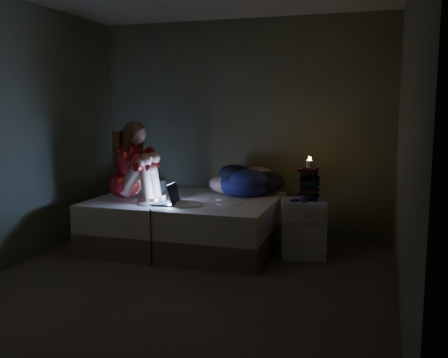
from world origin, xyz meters
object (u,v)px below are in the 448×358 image
at_px(nightstand, 303,228).
at_px(phone, 295,200).
at_px(woman, 124,161).
at_px(laptop, 161,193).
at_px(bed, 186,222).
at_px(candle, 310,164).

relative_size(nightstand, phone, 4.28).
bearing_deg(woman, phone, 11.57).
xyz_separation_m(laptop, nightstand, (1.43, 0.42, -0.37)).
relative_size(woman, laptop, 2.57).
xyz_separation_m(bed, laptop, (-0.12, -0.41, 0.39)).
height_order(bed, nightstand, nightstand).
xyz_separation_m(laptop, phone, (1.34, 0.36, -0.06)).
bearing_deg(nightstand, phone, -158.11).
relative_size(candle, phone, 0.57).
distance_m(bed, nightstand, 1.31).
xyz_separation_m(bed, phone, (1.22, -0.04, 0.33)).
bearing_deg(laptop, phone, 13.53).
bearing_deg(laptop, woman, 164.71).
xyz_separation_m(woman, candle, (1.96, 0.34, -0.01)).
bearing_deg(bed, nightstand, 0.67).
bearing_deg(candle, woman, -170.24).
height_order(woman, candle, woman).
bearing_deg(laptop, bed, 72.18).
xyz_separation_m(woman, nightstand, (1.91, 0.31, -0.68)).
bearing_deg(nightstand, laptop, -176.14).
relative_size(laptop, nightstand, 0.57).
distance_m(laptop, nightstand, 1.53).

